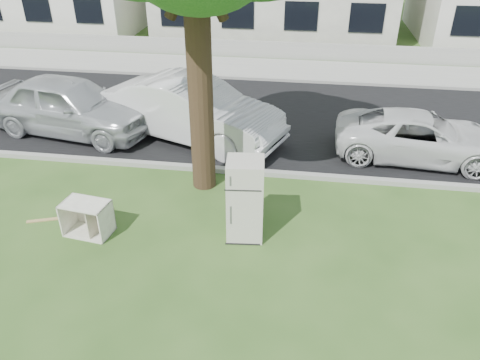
# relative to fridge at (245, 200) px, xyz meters

# --- Properties ---
(ground) EXTENTS (120.00, 120.00, 0.00)m
(ground) POSITION_rel_fridge_xyz_m (-0.81, 0.01, -0.84)
(ground) COLOR #2E4F1C
(road) EXTENTS (120.00, 7.00, 0.01)m
(road) POSITION_rel_fridge_xyz_m (-0.81, 6.01, -0.84)
(road) COLOR black
(road) RESTS_ON ground
(kerb_near) EXTENTS (120.00, 0.18, 0.12)m
(kerb_near) POSITION_rel_fridge_xyz_m (-0.81, 2.46, -0.84)
(kerb_near) COLOR gray
(kerb_near) RESTS_ON ground
(kerb_far) EXTENTS (120.00, 0.18, 0.12)m
(kerb_far) POSITION_rel_fridge_xyz_m (-0.81, 9.56, -0.84)
(kerb_far) COLOR gray
(kerb_far) RESTS_ON ground
(sidewalk) EXTENTS (120.00, 2.80, 0.01)m
(sidewalk) POSITION_rel_fridge_xyz_m (-0.81, 11.01, -0.84)
(sidewalk) COLOR gray
(sidewalk) RESTS_ON ground
(low_wall) EXTENTS (120.00, 0.15, 0.70)m
(low_wall) POSITION_rel_fridge_xyz_m (-0.81, 12.61, -0.49)
(low_wall) COLOR gray
(low_wall) RESTS_ON ground
(fridge) EXTENTS (0.75, 0.71, 1.69)m
(fridge) POSITION_rel_fridge_xyz_m (0.00, 0.00, 0.00)
(fridge) COLOR white
(fridge) RESTS_ON ground
(cabinet) EXTENTS (0.98, 0.68, 0.71)m
(cabinet) POSITION_rel_fridge_xyz_m (-3.11, -0.38, -0.49)
(cabinet) COLOR white
(cabinet) RESTS_ON ground
(plank_a) EXTENTS (1.06, 0.45, 0.02)m
(plank_a) POSITION_rel_fridge_xyz_m (-4.06, -0.06, -0.83)
(plank_a) COLOR #A78A51
(plank_a) RESTS_ON ground
(plank_b) EXTENTS (0.65, 0.68, 0.02)m
(plank_b) POSITION_rel_fridge_xyz_m (-3.59, 0.03, -0.83)
(plank_b) COLOR #9C8251
(plank_b) RESTS_ON ground
(plank_c) EXTENTS (0.58, 0.79, 0.02)m
(plank_c) POSITION_rel_fridge_xyz_m (-3.24, 0.16, -0.83)
(plank_c) COLOR tan
(plank_c) RESTS_ON ground
(car_center) EXTENTS (5.42, 3.50, 1.69)m
(car_center) POSITION_rel_fridge_xyz_m (-2.04, 4.26, -0.00)
(car_center) COLOR beige
(car_center) RESTS_ON ground
(car_right) EXTENTS (4.43, 2.31, 1.19)m
(car_right) POSITION_rel_fridge_xyz_m (3.99, 3.97, -0.25)
(car_right) COLOR silver
(car_right) RESTS_ON ground
(car_left) EXTENTS (5.09, 2.75, 1.64)m
(car_left) POSITION_rel_fridge_xyz_m (-5.58, 4.16, -0.02)
(car_left) COLOR #ABAFB3
(car_left) RESTS_ON ground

